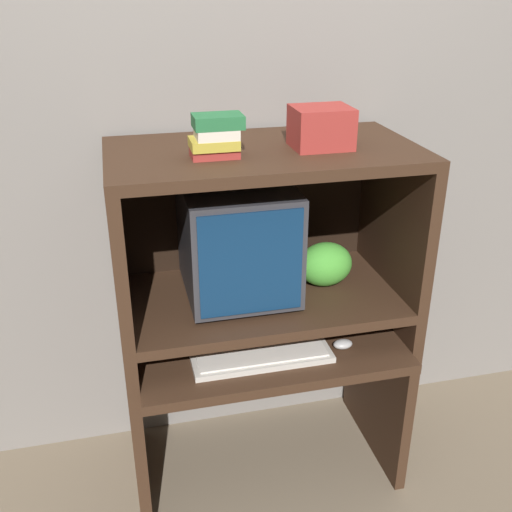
% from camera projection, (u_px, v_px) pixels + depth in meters
% --- Properties ---
extents(wall_back, '(6.00, 0.06, 2.60)m').
position_uv_depth(wall_back, '(242.00, 126.00, 2.19)').
color(wall_back, gray).
rests_on(wall_back, ground_plane).
extents(desk_base, '(1.00, 0.61, 0.63)m').
position_uv_depth(desk_base, '(266.00, 390.00, 2.24)').
color(desk_base, '#382316').
rests_on(desk_base, ground_plane).
extents(desk_monitor_shelf, '(1.00, 0.55, 0.15)m').
position_uv_depth(desk_monitor_shelf, '(263.00, 301.00, 2.14)').
color(desk_monitor_shelf, '#382316').
rests_on(desk_monitor_shelf, desk_base).
extents(hutch_upper, '(1.00, 0.55, 0.52)m').
position_uv_depth(hutch_upper, '(261.00, 195.00, 2.00)').
color(hutch_upper, '#382316').
rests_on(hutch_upper, desk_monitor_shelf).
extents(crt_monitor, '(0.37, 0.41, 0.40)m').
position_uv_depth(crt_monitor, '(238.00, 240.00, 2.03)').
color(crt_monitor, '#333338').
rests_on(crt_monitor, desk_monitor_shelf).
extents(keyboard, '(0.47, 0.15, 0.03)m').
position_uv_depth(keyboard, '(262.00, 357.00, 2.01)').
color(keyboard, beige).
rests_on(keyboard, desk_base).
extents(mouse, '(0.07, 0.05, 0.03)m').
position_uv_depth(mouse, '(343.00, 344.00, 2.07)').
color(mouse, '#B7B7B7').
rests_on(mouse, desk_base).
extents(snack_bag, '(0.20, 0.15, 0.16)m').
position_uv_depth(snack_bag, '(325.00, 264.00, 2.15)').
color(snack_bag, green).
rests_on(snack_bag, desk_monitor_shelf).
extents(book_stack, '(0.16, 0.11, 0.13)m').
position_uv_depth(book_stack, '(216.00, 136.00, 1.78)').
color(book_stack, maroon).
rests_on(book_stack, hutch_upper).
extents(storage_box, '(0.18, 0.16, 0.13)m').
position_uv_depth(storage_box, '(321.00, 127.00, 1.88)').
color(storage_box, maroon).
rests_on(storage_box, hutch_upper).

